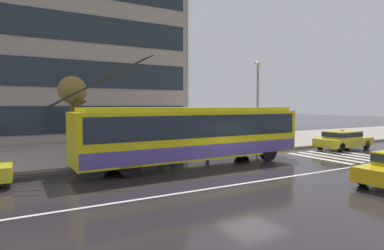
{
  "coord_description": "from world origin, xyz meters",
  "views": [
    {
      "loc": [
        -8.99,
        -10.74,
        3.03
      ],
      "look_at": [
        -0.88,
        3.9,
        2.0
      ],
      "focal_mm": 29.25,
      "sensor_mm": 36.0,
      "label": 1
    }
  ],
  "objects_px": {
    "street_lamp": "(258,96)",
    "street_tree_bare": "(73,94)",
    "taxi_ahead_of_bus": "(343,139)",
    "trolleybus": "(195,133)",
    "pedestrian_walking_past": "(173,127)",
    "pedestrian_approaching_curb": "(134,130)",
    "pedestrian_at_shelter": "(160,130)",
    "pedestrian_waiting_by_pole": "(208,125)"
  },
  "relations": [
    {
      "from": "pedestrian_at_shelter",
      "to": "trolleybus",
      "type": "bearing_deg",
      "value": -64.24
    },
    {
      "from": "pedestrian_walking_past",
      "to": "street_tree_bare",
      "type": "height_order",
      "value": "street_tree_bare"
    },
    {
      "from": "street_lamp",
      "to": "street_tree_bare",
      "type": "height_order",
      "value": "street_lamp"
    },
    {
      "from": "pedestrian_approaching_curb",
      "to": "street_lamp",
      "type": "distance_m",
      "value": 8.97
    },
    {
      "from": "pedestrian_at_shelter",
      "to": "pedestrian_walking_past",
      "type": "relative_size",
      "value": 1.01
    },
    {
      "from": "taxi_ahead_of_bus",
      "to": "street_tree_bare",
      "type": "distance_m",
      "value": 18.04
    },
    {
      "from": "pedestrian_approaching_curb",
      "to": "street_lamp",
      "type": "xyz_separation_m",
      "value": [
        8.76,
        0.03,
        1.95
      ]
    },
    {
      "from": "street_tree_bare",
      "to": "taxi_ahead_of_bus",
      "type": "bearing_deg",
      "value": -14.91
    },
    {
      "from": "pedestrian_waiting_by_pole",
      "to": "street_lamp",
      "type": "height_order",
      "value": "street_lamp"
    },
    {
      "from": "trolleybus",
      "to": "pedestrian_at_shelter",
      "type": "distance_m",
      "value": 2.34
    },
    {
      "from": "pedestrian_approaching_curb",
      "to": "pedestrian_walking_past",
      "type": "bearing_deg",
      "value": 20.99
    },
    {
      "from": "trolleybus",
      "to": "pedestrian_walking_past",
      "type": "relative_size",
      "value": 6.71
    },
    {
      "from": "pedestrian_at_shelter",
      "to": "pedestrian_walking_past",
      "type": "bearing_deg",
      "value": 44.45
    },
    {
      "from": "pedestrian_waiting_by_pole",
      "to": "pedestrian_walking_past",
      "type": "bearing_deg",
      "value": -172.38
    },
    {
      "from": "trolleybus",
      "to": "pedestrian_waiting_by_pole",
      "type": "height_order",
      "value": "trolleybus"
    },
    {
      "from": "taxi_ahead_of_bus",
      "to": "pedestrian_at_shelter",
      "type": "xyz_separation_m",
      "value": [
        -12.97,
        2.14,
        1.0
      ]
    },
    {
      "from": "pedestrian_walking_past",
      "to": "street_lamp",
      "type": "xyz_separation_m",
      "value": [
        5.85,
        -1.09,
        1.98
      ]
    },
    {
      "from": "trolleybus",
      "to": "pedestrian_waiting_by_pole",
      "type": "bearing_deg",
      "value": 50.07
    },
    {
      "from": "trolleybus",
      "to": "pedestrian_walking_past",
      "type": "bearing_deg",
      "value": 82.03
    },
    {
      "from": "pedestrian_approaching_curb",
      "to": "pedestrian_waiting_by_pole",
      "type": "bearing_deg",
      "value": 14.6
    },
    {
      "from": "trolleybus",
      "to": "street_tree_bare",
      "type": "distance_m",
      "value": 7.24
    },
    {
      "from": "pedestrian_at_shelter",
      "to": "street_tree_bare",
      "type": "distance_m",
      "value": 5.27
    },
    {
      "from": "trolleybus",
      "to": "pedestrian_at_shelter",
      "type": "relative_size",
      "value": 6.61
    },
    {
      "from": "pedestrian_approaching_curb",
      "to": "street_tree_bare",
      "type": "relative_size",
      "value": 0.45
    },
    {
      "from": "street_lamp",
      "to": "street_tree_bare",
      "type": "xyz_separation_m",
      "value": [
        -11.59,
        2.03,
        0.03
      ]
    },
    {
      "from": "taxi_ahead_of_bus",
      "to": "street_tree_bare",
      "type": "bearing_deg",
      "value": 165.09
    },
    {
      "from": "street_lamp",
      "to": "pedestrian_walking_past",
      "type": "bearing_deg",
      "value": 169.46
    },
    {
      "from": "taxi_ahead_of_bus",
      "to": "pedestrian_waiting_by_pole",
      "type": "xyz_separation_m",
      "value": [
        -8.62,
        4.01,
        1.02
      ]
    },
    {
      "from": "pedestrian_at_shelter",
      "to": "pedestrian_approaching_curb",
      "type": "relative_size",
      "value": 0.97
    },
    {
      "from": "pedestrian_waiting_by_pole",
      "to": "street_tree_bare",
      "type": "xyz_separation_m",
      "value": [
        -8.57,
        0.57,
        1.99
      ]
    },
    {
      "from": "taxi_ahead_of_bus",
      "to": "trolleybus",
      "type": "bearing_deg",
      "value": 179.87
    },
    {
      "from": "street_lamp",
      "to": "street_tree_bare",
      "type": "bearing_deg",
      "value": 170.04
    },
    {
      "from": "pedestrian_walking_past",
      "to": "street_lamp",
      "type": "height_order",
      "value": "street_lamp"
    },
    {
      "from": "pedestrian_waiting_by_pole",
      "to": "street_lamp",
      "type": "xyz_separation_m",
      "value": [
        3.02,
        -1.47,
        1.96
      ]
    },
    {
      "from": "trolleybus",
      "to": "street_lamp",
      "type": "xyz_separation_m",
      "value": [
        6.35,
        2.51,
        2.05
      ]
    },
    {
      "from": "street_lamp",
      "to": "taxi_ahead_of_bus",
      "type": "bearing_deg",
      "value": -24.42
    },
    {
      "from": "trolleybus",
      "to": "street_lamp",
      "type": "distance_m",
      "value": 7.13
    },
    {
      "from": "pedestrian_at_shelter",
      "to": "street_tree_bare",
      "type": "relative_size",
      "value": 0.43
    },
    {
      "from": "taxi_ahead_of_bus",
      "to": "pedestrian_approaching_curb",
      "type": "bearing_deg",
      "value": 170.07
    },
    {
      "from": "taxi_ahead_of_bus",
      "to": "street_lamp",
      "type": "bearing_deg",
      "value": 155.58
    },
    {
      "from": "taxi_ahead_of_bus",
      "to": "pedestrian_walking_past",
      "type": "relative_size",
      "value": 2.3
    },
    {
      "from": "pedestrian_approaching_curb",
      "to": "pedestrian_walking_past",
      "type": "height_order",
      "value": "pedestrian_approaching_curb"
    }
  ]
}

